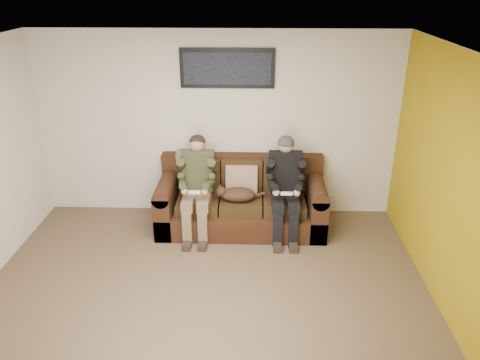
{
  "coord_description": "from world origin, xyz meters",
  "views": [
    {
      "loc": [
        0.52,
        -3.97,
        3.25
      ],
      "look_at": [
        0.35,
        1.2,
        0.95
      ],
      "focal_mm": 35.0,
      "sensor_mm": 36.0,
      "label": 1
    }
  ],
  "objects_px": {
    "sofa": "(241,201)",
    "person_left": "(197,181)",
    "framed_poster": "(227,68)",
    "cat": "(236,194)",
    "person_right": "(285,181)"
  },
  "relations": [
    {
      "from": "sofa",
      "to": "person_right",
      "type": "bearing_deg",
      "value": -17.98
    },
    {
      "from": "sofa",
      "to": "cat",
      "type": "relative_size",
      "value": 3.43
    },
    {
      "from": "person_left",
      "to": "cat",
      "type": "bearing_deg",
      "value": -1.6
    },
    {
      "from": "person_left",
      "to": "person_right",
      "type": "height_order",
      "value": "person_right"
    },
    {
      "from": "cat",
      "to": "framed_poster",
      "type": "distance_m",
      "value": 1.66
    },
    {
      "from": "framed_poster",
      "to": "cat",
      "type": "bearing_deg",
      "value": -76.69
    },
    {
      "from": "sofa",
      "to": "framed_poster",
      "type": "xyz_separation_m",
      "value": [
        -0.2,
        0.39,
        1.75
      ]
    },
    {
      "from": "person_right",
      "to": "framed_poster",
      "type": "xyz_separation_m",
      "value": [
        -0.78,
        0.57,
        1.36
      ]
    },
    {
      "from": "sofa",
      "to": "person_left",
      "type": "height_order",
      "value": "person_left"
    },
    {
      "from": "sofa",
      "to": "person_left",
      "type": "relative_size",
      "value": 1.73
    },
    {
      "from": "sofa",
      "to": "person_right",
      "type": "xyz_separation_m",
      "value": [
        0.58,
        -0.19,
        0.39
      ]
    },
    {
      "from": "person_right",
      "to": "cat",
      "type": "xyz_separation_m",
      "value": [
        -0.64,
        -0.01,
        -0.19
      ]
    },
    {
      "from": "sofa",
      "to": "framed_poster",
      "type": "bearing_deg",
      "value": 117.42
    },
    {
      "from": "sofa",
      "to": "person_right",
      "type": "relative_size",
      "value": 1.71
    },
    {
      "from": "person_left",
      "to": "cat",
      "type": "relative_size",
      "value": 1.99
    }
  ]
}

